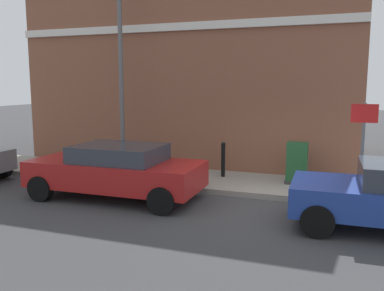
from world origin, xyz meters
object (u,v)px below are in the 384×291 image
object	(u,v)px
lamppost	(121,70)
car_red	(116,170)
street_sign	(363,136)
bollard_far_kerb	(152,162)
utility_cabinet	(297,165)
bollard_near_cabinet	(223,158)

from	to	relation	value
lamppost	car_red	bearing A→B (deg)	-153.75
lamppost	street_sign	bearing A→B (deg)	-98.27
bollard_far_kerb	lamppost	xyz separation A→B (m)	(1.22, 1.63, 2.60)
car_red	lamppost	size ratio (longest dim) A/B	0.77
car_red	utility_cabinet	world-z (taller)	car_red
bollard_near_cabinet	street_sign	bearing A→B (deg)	-106.11
bollard_far_kerb	street_sign	world-z (taller)	street_sign
lamppost	bollard_far_kerb	bearing A→B (deg)	-126.83
street_sign	lamppost	world-z (taller)	lamppost
street_sign	utility_cabinet	bearing A→B (deg)	58.48
utility_cabinet	street_sign	size ratio (longest dim) A/B	0.50
car_red	utility_cabinet	distance (m)	4.90
bollard_near_cabinet	street_sign	size ratio (longest dim) A/B	0.45
car_red	utility_cabinet	bearing A→B (deg)	-149.42
utility_cabinet	lamppost	size ratio (longest dim) A/B	0.20
bollard_near_cabinet	lamppost	world-z (taller)	lamppost
bollard_near_cabinet	lamppost	xyz separation A→B (m)	(-0.05, 3.33, 2.60)
bollard_far_kerb	street_sign	distance (m)	5.52
utility_cabinet	street_sign	distance (m)	2.11
bollard_near_cabinet	lamppost	bearing A→B (deg)	90.90
street_sign	bollard_far_kerb	bearing A→B (deg)	92.03
lamppost	bollard_near_cabinet	bearing A→B (deg)	-89.10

